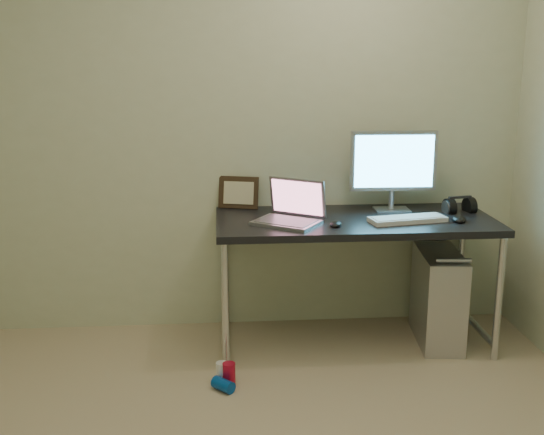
% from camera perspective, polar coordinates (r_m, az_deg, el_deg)
% --- Properties ---
extents(wall_back, '(3.50, 0.02, 2.50)m').
position_cam_1_polar(wall_back, '(4.05, -3.53, 7.81)').
color(wall_back, beige).
rests_on(wall_back, ground).
extents(desk, '(1.57, 0.69, 0.75)m').
position_cam_1_polar(desk, '(3.90, 6.94, -1.19)').
color(desk, black).
rests_on(desk, ground).
extents(tower_computer, '(0.28, 0.54, 0.58)m').
position_cam_1_polar(tower_computer, '(4.12, 13.71, -6.46)').
color(tower_computer, silver).
rests_on(tower_computer, ground).
extents(cable_a, '(0.01, 0.16, 0.69)m').
position_cam_1_polar(cable_a, '(4.35, 11.91, -3.48)').
color(cable_a, black).
rests_on(cable_a, ground).
extents(cable_b, '(0.02, 0.11, 0.71)m').
position_cam_1_polar(cable_b, '(4.37, 13.10, -3.77)').
color(cable_b, black).
rests_on(cable_b, ground).
extents(can_red, '(0.07, 0.07, 0.12)m').
position_cam_1_polar(can_red, '(3.59, -3.62, -12.94)').
color(can_red, '#B50D27').
rests_on(can_red, ground).
extents(can_white, '(0.08, 0.08, 0.11)m').
position_cam_1_polar(can_white, '(3.61, -4.20, -12.83)').
color(can_white, white).
rests_on(can_white, ground).
extents(can_blue, '(0.13, 0.13, 0.06)m').
position_cam_1_polar(can_blue, '(3.55, -4.11, -13.80)').
color(can_blue, '#0A449F').
rests_on(can_blue, ground).
extents(laptop, '(0.43, 0.42, 0.23)m').
position_cam_1_polar(laptop, '(3.75, 1.58, 0.42)').
color(laptop, '#A9A9B0').
rests_on(laptop, desk).
extents(monitor, '(0.50, 0.15, 0.47)m').
position_cam_1_polar(monitor, '(4.03, 10.12, 4.37)').
color(monitor, '#A9A9B0').
rests_on(monitor, desk).
extents(keyboard, '(0.45, 0.22, 0.03)m').
position_cam_1_polar(keyboard, '(3.84, 11.27, -0.15)').
color(keyboard, silver).
rests_on(keyboard, desk).
extents(mouse_right, '(0.10, 0.13, 0.04)m').
position_cam_1_polar(mouse_right, '(3.91, 15.36, -0.02)').
color(mouse_right, black).
rests_on(mouse_right, desk).
extents(mouse_left, '(0.09, 0.11, 0.03)m').
position_cam_1_polar(mouse_left, '(3.69, 5.35, -0.45)').
color(mouse_left, black).
rests_on(mouse_left, desk).
extents(headphones, '(0.19, 0.12, 0.12)m').
position_cam_1_polar(headphones, '(4.13, 15.41, 0.87)').
color(headphones, black).
rests_on(headphones, desk).
extents(picture_frame, '(0.25, 0.13, 0.19)m').
position_cam_1_polar(picture_frame, '(4.08, -2.82, 2.11)').
color(picture_frame, black).
rests_on(picture_frame, desk).
extents(webcam, '(0.05, 0.05, 0.13)m').
position_cam_1_polar(webcam, '(4.03, 1.00, 2.00)').
color(webcam, silver).
rests_on(webcam, desk).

